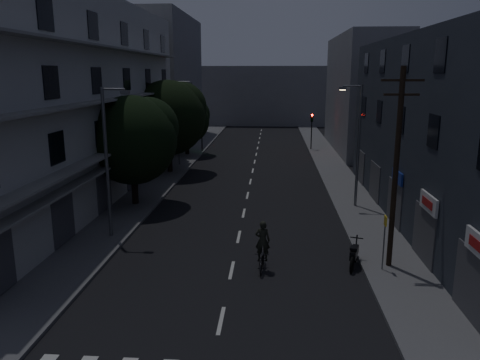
# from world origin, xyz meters

# --- Properties ---
(ground) EXTENTS (160.00, 160.00, 0.00)m
(ground) POSITION_xyz_m (0.00, 25.00, 0.00)
(ground) COLOR black
(ground) RESTS_ON ground
(sidewalk_left) EXTENTS (3.00, 90.00, 0.15)m
(sidewalk_left) POSITION_xyz_m (-7.50, 25.00, 0.07)
(sidewalk_left) COLOR #565659
(sidewalk_left) RESTS_ON ground
(sidewalk_right) EXTENTS (3.00, 90.00, 0.15)m
(sidewalk_right) POSITION_xyz_m (7.50, 25.00, 0.07)
(sidewalk_right) COLOR #565659
(sidewalk_right) RESTS_ON ground
(lane_markings) EXTENTS (0.15, 60.50, 0.01)m
(lane_markings) POSITION_xyz_m (0.00, 31.25, 0.01)
(lane_markings) COLOR beige
(lane_markings) RESTS_ON ground
(building_left) EXTENTS (7.00, 36.00, 14.00)m
(building_left) POSITION_xyz_m (-11.98, 18.00, 6.99)
(building_left) COLOR #B7B8B2
(building_left) RESTS_ON ground
(building_right) EXTENTS (6.19, 28.00, 11.00)m
(building_right) POSITION_xyz_m (11.99, 14.00, 5.50)
(building_right) COLOR #282D36
(building_right) RESTS_ON ground
(building_far_left) EXTENTS (6.00, 20.00, 16.00)m
(building_far_left) POSITION_xyz_m (-12.00, 48.00, 8.00)
(building_far_left) COLOR slate
(building_far_left) RESTS_ON ground
(building_far_right) EXTENTS (6.00, 20.00, 13.00)m
(building_far_right) POSITION_xyz_m (12.00, 42.00, 6.50)
(building_far_right) COLOR slate
(building_far_right) RESTS_ON ground
(building_far_end) EXTENTS (24.00, 8.00, 10.00)m
(building_far_end) POSITION_xyz_m (0.00, 70.00, 5.00)
(building_far_end) COLOR slate
(building_far_end) RESTS_ON ground
(tree_near) EXTENTS (5.93, 5.93, 7.32)m
(tree_near) POSITION_xyz_m (-7.45, 16.86, 4.73)
(tree_near) COLOR black
(tree_near) RESTS_ON sidewalk_left
(tree_mid) EXTENTS (6.62, 6.62, 8.15)m
(tree_mid) POSITION_xyz_m (-7.35, 27.52, 5.24)
(tree_mid) COLOR black
(tree_mid) RESTS_ON sidewalk_left
(tree_far) EXTENTS (4.96, 4.96, 6.14)m
(tree_far) POSITION_xyz_m (-7.49, 36.87, 3.99)
(tree_far) COLOR black
(tree_far) RESTS_ON sidewalk_left
(traffic_signal_far_right) EXTENTS (0.28, 0.37, 4.10)m
(traffic_signal_far_right) POSITION_xyz_m (6.31, 41.19, 3.10)
(traffic_signal_far_right) COLOR black
(traffic_signal_far_right) RESTS_ON sidewalk_right
(traffic_signal_far_left) EXTENTS (0.28, 0.37, 4.10)m
(traffic_signal_far_left) POSITION_xyz_m (-6.26, 39.18, 3.10)
(traffic_signal_far_left) COLOR black
(traffic_signal_far_left) RESTS_ON sidewalk_left
(street_lamp_left_near) EXTENTS (1.51, 0.25, 8.00)m
(street_lamp_left_near) POSITION_xyz_m (-6.86, 10.34, 4.60)
(street_lamp_left_near) COLOR #5C5F64
(street_lamp_left_near) RESTS_ON sidewalk_left
(street_lamp_right) EXTENTS (1.51, 0.25, 8.00)m
(street_lamp_right) POSITION_xyz_m (7.29, 17.30, 4.60)
(street_lamp_right) COLOR slate
(street_lamp_right) RESTS_ON sidewalk_right
(street_lamp_left_far) EXTENTS (1.51, 0.25, 8.00)m
(street_lamp_left_far) POSITION_xyz_m (-7.12, 30.86, 4.60)
(street_lamp_left_far) COLOR #55575C
(street_lamp_left_far) RESTS_ON sidewalk_left
(utility_pole) EXTENTS (1.80, 0.24, 9.00)m
(utility_pole) POSITION_xyz_m (7.26, 7.25, 4.87)
(utility_pole) COLOR black
(utility_pole) RESTS_ON sidewalk_right
(bus_stop_sign) EXTENTS (0.06, 0.35, 2.52)m
(bus_stop_sign) POSITION_xyz_m (6.84, 6.74, 1.89)
(bus_stop_sign) COLOR #595B60
(bus_stop_sign) RESTS_ON sidewalk_right
(motorcycle) EXTENTS (0.87, 2.05, 1.35)m
(motorcycle) POSITION_xyz_m (5.67, 7.35, 0.53)
(motorcycle) COLOR black
(motorcycle) RESTS_ON ground
(cyclist) EXTENTS (0.75, 1.89, 2.36)m
(cyclist) POSITION_xyz_m (1.40, 6.64, 0.79)
(cyclist) COLOR black
(cyclist) RESTS_ON ground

